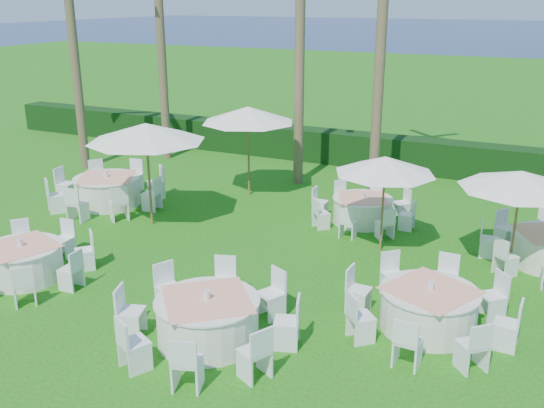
# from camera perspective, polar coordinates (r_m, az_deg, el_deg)

# --- Properties ---
(ground) EXTENTS (120.00, 120.00, 0.00)m
(ground) POSITION_cam_1_polar(r_m,az_deg,el_deg) (12.57, -5.74, -9.73)
(ground) COLOR #136210
(ground) RESTS_ON ground
(hedge) EXTENTS (34.00, 1.00, 1.20)m
(hedge) POSITION_cam_1_polar(r_m,az_deg,el_deg) (22.83, 9.78, 4.92)
(hedge) COLOR black
(hedge) RESTS_ON ground
(ocean) EXTENTS (260.00, 260.00, 0.00)m
(ocean) POSITION_cam_1_polar(r_m,az_deg,el_deg) (111.72, 22.91, 14.39)
(ocean) COLOR #071749
(ocean) RESTS_ON ground
(banquet_table_a) EXTENTS (3.09, 3.09, 0.94)m
(banquet_table_a) POSITION_cam_1_polar(r_m,az_deg,el_deg) (14.70, -22.40, -4.99)
(banquet_table_a) COLOR white
(banquet_table_a) RESTS_ON ground
(banquet_table_b) EXTENTS (3.33, 3.33, 1.01)m
(banquet_table_b) POSITION_cam_1_polar(r_m,az_deg,el_deg) (11.30, -6.08, -10.68)
(banquet_table_b) COLOR white
(banquet_table_b) RESTS_ON ground
(banquet_table_c) EXTENTS (3.25, 3.25, 0.98)m
(banquet_table_c) POSITION_cam_1_polar(r_m,az_deg,el_deg) (12.00, 14.53, -9.46)
(banquet_table_c) COLOR white
(banquet_table_c) RESTS_ON ground
(banquet_table_d) EXTENTS (3.51, 3.51, 1.05)m
(banquet_table_d) POSITION_cam_1_polar(r_m,az_deg,el_deg) (19.03, -15.22, 1.28)
(banquet_table_d) COLOR white
(banquet_table_d) RESTS_ON ground
(banquet_table_e) EXTENTS (2.90, 2.90, 0.89)m
(banquet_table_e) POSITION_cam_1_polar(r_m,az_deg,el_deg) (17.10, 8.50, -0.50)
(banquet_table_e) COLOR white
(banquet_table_e) RESTS_ON ground
(umbrella_a) EXTENTS (3.18, 3.18, 2.85)m
(umbrella_a) POSITION_cam_1_polar(r_m,az_deg,el_deg) (16.52, -11.77, 6.61)
(umbrella_a) COLOR brown
(umbrella_a) RESTS_ON ground
(umbrella_b) EXTENTS (2.45, 2.45, 2.42)m
(umbrella_b) POSITION_cam_1_polar(r_m,az_deg,el_deg) (14.72, 10.61, 3.62)
(umbrella_b) COLOR brown
(umbrella_b) RESTS_ON ground
(umbrella_c) EXTENTS (2.92, 2.92, 2.83)m
(umbrella_c) POSITION_cam_1_polar(r_m,az_deg,el_deg) (18.82, -2.26, 8.41)
(umbrella_c) COLOR brown
(umbrella_c) RESTS_ON ground
(umbrella_d) EXTENTS (2.72, 2.72, 2.39)m
(umbrella_d) POSITION_cam_1_polar(r_m,az_deg,el_deg) (14.45, 22.40, 2.10)
(umbrella_d) COLOR brown
(umbrella_d) RESTS_ON ground
(palm_a) EXTENTS (4.34, 4.30, 10.82)m
(palm_a) POSITION_cam_1_polar(r_m,az_deg,el_deg) (23.57, -10.63, 18.31)
(palm_a) COLOR brown
(palm_a) RESTS_ON ground
(palm_b) EXTENTS (4.39, 4.20, 9.02)m
(palm_b) POSITION_cam_1_polar(r_m,az_deg,el_deg) (19.84, 2.65, 15.89)
(palm_b) COLOR brown
(palm_b) RESTS_ON ground
(palm_f) EXTENTS (4.17, 4.40, 8.41)m
(palm_f) POSITION_cam_1_polar(r_m,az_deg,el_deg) (22.95, -18.25, 14.62)
(palm_f) COLOR brown
(palm_f) RESTS_ON ground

